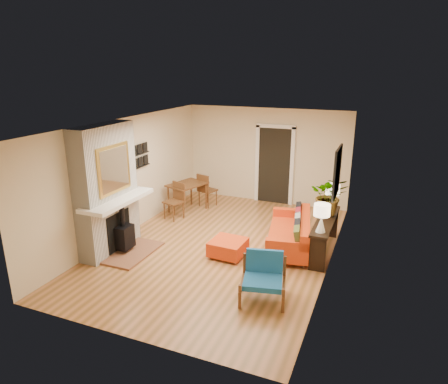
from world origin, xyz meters
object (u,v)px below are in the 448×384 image
Objects in this scene: sofa at (293,233)px; console_table at (325,226)px; houseplant at (329,196)px; lamp_far at (332,194)px; blue_chair at (264,274)px; lamp_near at (322,215)px; ottoman at (228,247)px; dining_table at (189,190)px.

console_table is (0.65, 0.03, 0.25)m from sofa.
console_table is 0.63m from houseplant.
lamp_far is (0.00, 0.69, 0.49)m from console_table.
lamp_far is at bearing 90.00° from console_table.
blue_chair is at bearing -90.58° from sofa.
lamp_near is at bearing 63.90° from blue_chair.
blue_chair is 0.46× the size of console_table.
blue_chair is (1.09, -1.15, 0.21)m from ottoman.
sofa is 1.17× the size of dining_table.
ottoman is 0.80× the size of blue_chair.
ottoman is 2.01m from console_table.
dining_table is 4.10m from lamp_near.
console_table is (3.65, -1.12, -0.02)m from dining_table.
dining_table is at bearing 153.76° from lamp_near.
lamp_near and lamp_far have the same top height.
dining_table is at bearing 173.26° from lamp_far.
dining_table is at bearing 162.88° from console_table.
blue_chair is 2.54m from houseplant.
console_table is at bearing -17.12° from dining_table.
blue_chair is 1.59× the size of lamp_far.
sofa reaches higher than console_table.
lamp_near is (0.00, -0.67, 0.49)m from console_table.
dining_table is 3.71m from lamp_far.
houseplant reaches higher than ottoman.
sofa is 3.23m from dining_table.
houseplant reaches higher than sofa.
console_table reaches higher than ottoman.
sofa is at bearing -20.99° from dining_table.
blue_chair is 4.35m from dining_table.
lamp_near is at bearing -90.00° from lamp_far.
houseplant is (-0.01, -0.39, 0.07)m from lamp_far.
sofa is 1.08m from houseplant.
ottoman is 1.28× the size of lamp_near.
console_table is 3.43× the size of lamp_near.
dining_table reaches higher than sofa.
ottoman is 0.84× the size of houseplant.
dining_table is 3.20× the size of lamp_far.
lamp_near reaches higher than ottoman.
lamp_far is at bearing 90.00° from lamp_near.
console_table is 2.26× the size of houseplant.
blue_chair reaches higher than sofa.
lamp_near is (0.65, -0.65, 0.73)m from sofa.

